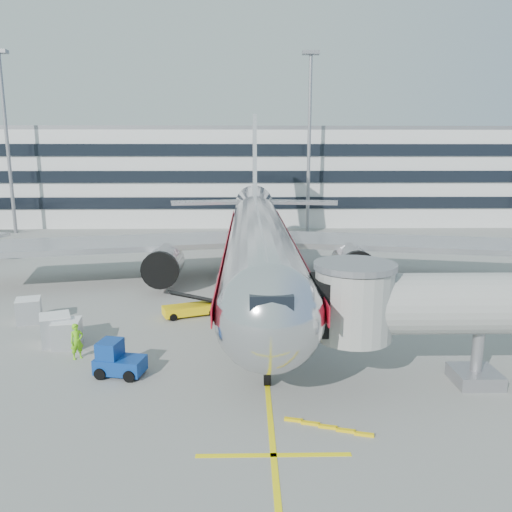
{
  "coord_description": "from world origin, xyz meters",
  "views": [
    {
      "loc": [
        -0.99,
        -31.21,
        11.34
      ],
      "look_at": [
        -0.32,
        4.76,
        4.0
      ],
      "focal_mm": 35.0,
      "sensor_mm": 36.0,
      "label": 1
    }
  ],
  "objects_px": {
    "cargo_container_right": "(29,310)",
    "ramp_worker": "(77,341)",
    "belt_loader": "(191,308)",
    "cargo_container_front": "(67,333)",
    "cargo_container_left": "(56,329)",
    "main_jet": "(258,237)",
    "baggage_tug": "(117,360)"
  },
  "relations": [
    {
      "from": "cargo_container_right",
      "to": "ramp_worker",
      "type": "bearing_deg",
      "value": -49.73
    },
    {
      "from": "belt_loader",
      "to": "cargo_container_right",
      "type": "relative_size",
      "value": 2.09
    },
    {
      "from": "cargo_container_right",
      "to": "cargo_container_front",
      "type": "xyz_separation_m",
      "value": [
        4.22,
        -4.57,
        -0.0
      ]
    },
    {
      "from": "cargo_container_left",
      "to": "cargo_container_front",
      "type": "distance_m",
      "value": 0.99
    },
    {
      "from": "main_jet",
      "to": "baggage_tug",
      "type": "distance_m",
      "value": 20.29
    },
    {
      "from": "belt_loader",
      "to": "ramp_worker",
      "type": "distance_m",
      "value": 9.38
    },
    {
      "from": "baggage_tug",
      "to": "ramp_worker",
      "type": "relative_size",
      "value": 1.32
    },
    {
      "from": "baggage_tug",
      "to": "cargo_container_front",
      "type": "relative_size",
      "value": 1.51
    },
    {
      "from": "ramp_worker",
      "to": "baggage_tug",
      "type": "bearing_deg",
      "value": -76.7
    },
    {
      "from": "belt_loader",
      "to": "main_jet",
      "type": "bearing_deg",
      "value": 59.93
    },
    {
      "from": "ramp_worker",
      "to": "cargo_container_front",
      "type": "bearing_deg",
      "value": 84.43
    },
    {
      "from": "main_jet",
      "to": "cargo_container_right",
      "type": "height_order",
      "value": "main_jet"
    },
    {
      "from": "baggage_tug",
      "to": "cargo_container_right",
      "type": "distance_m",
      "value": 11.85
    },
    {
      "from": "main_jet",
      "to": "cargo_container_front",
      "type": "height_order",
      "value": "main_jet"
    },
    {
      "from": "belt_loader",
      "to": "baggage_tug",
      "type": "distance_m",
      "value": 10.11
    },
    {
      "from": "baggage_tug",
      "to": "ramp_worker",
      "type": "height_order",
      "value": "ramp_worker"
    },
    {
      "from": "cargo_container_left",
      "to": "ramp_worker",
      "type": "relative_size",
      "value": 1.1
    },
    {
      "from": "belt_loader",
      "to": "cargo_container_front",
      "type": "height_order",
      "value": "belt_loader"
    },
    {
      "from": "main_jet",
      "to": "cargo_container_right",
      "type": "bearing_deg",
      "value": -148.34
    },
    {
      "from": "baggage_tug",
      "to": "cargo_container_right",
      "type": "height_order",
      "value": "baggage_tug"
    },
    {
      "from": "main_jet",
      "to": "ramp_worker",
      "type": "distance_m",
      "value": 19.65
    },
    {
      "from": "ramp_worker",
      "to": "cargo_container_left",
      "type": "bearing_deg",
      "value": 92.98
    },
    {
      "from": "baggage_tug",
      "to": "cargo_container_front",
      "type": "xyz_separation_m",
      "value": [
        -3.98,
        3.98,
        0.03
      ]
    },
    {
      "from": "cargo_container_left",
      "to": "cargo_container_right",
      "type": "distance_m",
      "value": 5.3
    },
    {
      "from": "belt_loader",
      "to": "cargo_container_right",
      "type": "xyz_separation_m",
      "value": [
        -10.96,
        -1.16,
        0.29
      ]
    },
    {
      "from": "belt_loader",
      "to": "ramp_worker",
      "type": "height_order",
      "value": "ramp_worker"
    },
    {
      "from": "ramp_worker",
      "to": "belt_loader",
      "type": "bearing_deg",
      "value": 14.86
    },
    {
      "from": "cargo_container_right",
      "to": "cargo_container_front",
      "type": "height_order",
      "value": "cargo_container_right"
    },
    {
      "from": "baggage_tug",
      "to": "ramp_worker",
      "type": "distance_m",
      "value": 3.55
    },
    {
      "from": "main_jet",
      "to": "ramp_worker",
      "type": "height_order",
      "value": "main_jet"
    },
    {
      "from": "baggage_tug",
      "to": "belt_loader",
      "type": "bearing_deg",
      "value": 74.17
    },
    {
      "from": "cargo_container_left",
      "to": "cargo_container_front",
      "type": "relative_size",
      "value": 1.26
    }
  ]
}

